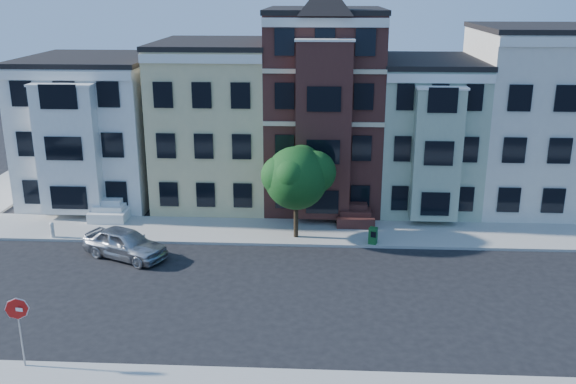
# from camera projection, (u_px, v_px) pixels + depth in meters

# --- Properties ---
(ground) EXTENTS (120.00, 120.00, 0.00)m
(ground) POSITION_uv_depth(u_px,v_px,m) (321.00, 298.00, 29.16)
(ground) COLOR black
(far_sidewalk) EXTENTS (60.00, 4.00, 0.15)m
(far_sidewalk) POSITION_uv_depth(u_px,v_px,m) (322.00, 233.00, 36.75)
(far_sidewalk) COLOR #9E9B93
(far_sidewalk) RESTS_ON ground
(house_white) EXTENTS (8.00, 9.00, 9.00)m
(house_white) POSITION_uv_depth(u_px,v_px,m) (96.00, 130.00, 42.36)
(house_white) COLOR silver
(house_white) RESTS_ON ground
(house_yellow) EXTENTS (7.00, 9.00, 10.00)m
(house_yellow) POSITION_uv_depth(u_px,v_px,m) (216.00, 124.00, 41.80)
(house_yellow) COLOR #D5C389
(house_yellow) RESTS_ON ground
(house_brown) EXTENTS (7.00, 9.00, 12.00)m
(house_brown) POSITION_uv_depth(u_px,v_px,m) (324.00, 110.00, 41.14)
(house_brown) COLOR #411E1A
(house_brown) RESTS_ON ground
(house_green) EXTENTS (6.00, 9.00, 9.00)m
(house_green) POSITION_uv_depth(u_px,v_px,m) (424.00, 134.00, 41.26)
(house_green) COLOR #9FB094
(house_green) RESTS_ON ground
(house_cream) EXTENTS (8.00, 9.00, 11.00)m
(house_cream) POSITION_uv_depth(u_px,v_px,m) (537.00, 120.00, 40.60)
(house_cream) COLOR silver
(house_cream) RESTS_ON ground
(street_tree) EXTENTS (5.51, 5.51, 6.37)m
(street_tree) POSITION_uv_depth(u_px,v_px,m) (296.00, 182.00, 34.99)
(street_tree) COLOR #1A531B
(street_tree) RESTS_ON far_sidewalk
(parked_car) EXTENTS (5.00, 3.63, 1.58)m
(parked_car) POSITION_uv_depth(u_px,v_px,m) (125.00, 243.00, 33.32)
(parked_car) COLOR #ABAEB4
(parked_car) RESTS_ON ground
(newspaper_box) EXTENTS (0.53, 0.50, 0.93)m
(newspaper_box) POSITION_uv_depth(u_px,v_px,m) (373.00, 236.00, 34.83)
(newspaper_box) COLOR #175E29
(newspaper_box) RESTS_ON far_sidewalk
(fire_hydrant) EXTENTS (0.30, 0.30, 0.70)m
(fire_hydrant) POSITION_uv_depth(u_px,v_px,m) (52.00, 231.00, 35.77)
(fire_hydrant) COLOR silver
(fire_hydrant) RESTS_ON far_sidewalk
(stop_sign) EXTENTS (0.86, 0.26, 3.11)m
(stop_sign) POSITION_uv_depth(u_px,v_px,m) (20.00, 328.00, 23.21)
(stop_sign) COLOR red
(stop_sign) RESTS_ON near_sidewalk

